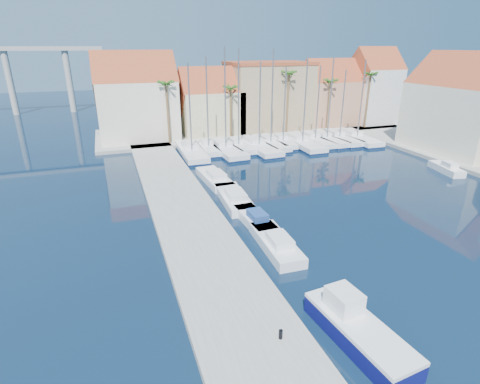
# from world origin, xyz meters

# --- Properties ---
(ground) EXTENTS (260.00, 260.00, 0.00)m
(ground) POSITION_xyz_m (0.00, 0.00, 0.00)
(ground) COLOR black
(ground) RESTS_ON ground
(quay_west) EXTENTS (6.00, 77.00, 0.50)m
(quay_west) POSITION_xyz_m (-9.00, 13.50, 0.25)
(quay_west) COLOR gray
(quay_west) RESTS_ON ground
(shore_north) EXTENTS (54.00, 16.00, 0.50)m
(shore_north) POSITION_xyz_m (10.00, 48.00, 0.25)
(shore_north) COLOR gray
(shore_north) RESTS_ON ground
(bollard) EXTENTS (0.21, 0.21, 0.52)m
(bollard) POSITION_xyz_m (-7.64, -1.66, 0.76)
(bollard) COLOR black
(bollard) RESTS_ON quay_west
(fishing_boat) EXTENTS (2.86, 6.88, 2.34)m
(fishing_boat) POSITION_xyz_m (-3.71, -2.59, 0.78)
(fishing_boat) COLOR #0D0E51
(fishing_boat) RESTS_ON ground
(motorboat_west_0) EXTENTS (2.39, 6.73, 1.40)m
(motorboat_west_0) POSITION_xyz_m (-3.67, 7.49, 0.51)
(motorboat_west_0) COLOR white
(motorboat_west_0) RESTS_ON ground
(motorboat_west_1) EXTENTS (2.05, 5.83, 1.40)m
(motorboat_west_1) POSITION_xyz_m (-3.64, 12.01, 0.51)
(motorboat_west_1) COLOR white
(motorboat_west_1) RESTS_ON ground
(motorboat_west_2) EXTENTS (2.83, 7.61, 1.40)m
(motorboat_west_2) POSITION_xyz_m (-3.80, 17.24, 0.51)
(motorboat_west_2) COLOR white
(motorboat_west_2) RESTS_ON ground
(motorboat_west_3) EXTENTS (2.73, 7.44, 1.40)m
(motorboat_west_3) POSITION_xyz_m (-3.97, 23.66, 0.51)
(motorboat_west_3) COLOR white
(motorboat_west_3) RESTS_ON ground
(motorboat_east_1) EXTENTS (2.67, 5.35, 1.40)m
(motorboat_east_1) POSITION_xyz_m (23.98, 17.63, 0.51)
(motorboat_east_1) COLOR white
(motorboat_east_1) RESTS_ON ground
(sailboat_0) EXTENTS (3.31, 11.43, 12.56)m
(sailboat_0) POSITION_xyz_m (-4.07, 35.62, 0.57)
(sailboat_0) COLOR white
(sailboat_0) RESTS_ON ground
(sailboat_1) EXTENTS (2.67, 8.63, 13.30)m
(sailboat_1) POSITION_xyz_m (-1.29, 36.81, 0.63)
(sailboat_1) COLOR white
(sailboat_1) RESTS_ON ground
(sailboat_2) EXTENTS (3.73, 11.83, 14.53)m
(sailboat_2) POSITION_xyz_m (0.85, 35.57, 0.58)
(sailboat_2) COLOR white
(sailboat_2) RESTS_ON ground
(sailboat_3) EXTENTS (2.96, 9.01, 14.30)m
(sailboat_3) POSITION_xyz_m (3.12, 36.30, 0.64)
(sailboat_3) COLOR white
(sailboat_3) RESTS_ON ground
(sailboat_4) EXTENTS (3.63, 12.01, 12.55)m
(sailboat_4) POSITION_xyz_m (5.95, 35.40, 0.56)
(sailboat_4) COLOR white
(sailboat_4) RESTS_ON ground
(sailboat_5) EXTENTS (3.18, 10.07, 14.27)m
(sailboat_5) POSITION_xyz_m (8.31, 36.37, 0.61)
(sailboat_5) COLOR white
(sailboat_5) RESTS_ON ground
(sailboat_6) EXTENTS (2.85, 8.27, 11.82)m
(sailboat_6) POSITION_xyz_m (10.58, 36.51, 0.61)
(sailboat_6) COLOR white
(sailboat_6) RESTS_ON ground
(sailboat_7) EXTENTS (3.24, 11.66, 13.04)m
(sailboat_7) POSITION_xyz_m (13.12, 35.19, 0.57)
(sailboat_7) COLOR white
(sailboat_7) RESTS_ON ground
(sailboat_8) EXTENTS (2.88, 10.31, 11.86)m
(sailboat_8) POSITION_xyz_m (15.89, 36.07, 0.57)
(sailboat_8) COLOR white
(sailboat_8) RESTS_ON ground
(sailboat_9) EXTENTS (3.49, 10.43, 13.00)m
(sailboat_9) POSITION_xyz_m (17.90, 35.96, 0.59)
(sailboat_9) COLOR white
(sailboat_9) RESTS_ON ground
(sailboat_10) EXTENTS (3.31, 11.08, 11.21)m
(sailboat_10) POSITION_xyz_m (20.34, 36.12, 0.56)
(sailboat_10) COLOR white
(sailboat_10) RESTS_ON ground
(sailboat_11) EXTENTS (3.56, 11.77, 12.63)m
(sailboat_11) POSITION_xyz_m (23.14, 35.29, 0.57)
(sailboat_11) COLOR white
(sailboat_11) RESTS_ON ground
(building_0) EXTENTS (12.30, 9.00, 13.50)m
(building_0) POSITION_xyz_m (-10.00, 47.00, 6.52)
(building_0) COLOR beige
(building_0) RESTS_ON shore_north
(building_1) EXTENTS (10.30, 8.00, 11.00)m
(building_1) POSITION_xyz_m (2.00, 47.00, 5.30)
(building_1) COLOR #C0B187
(building_1) RESTS_ON shore_north
(building_2) EXTENTS (14.20, 10.20, 11.50)m
(building_2) POSITION_xyz_m (13.00, 48.00, 6.26)
(building_2) COLOR #9D8861
(building_2) RESTS_ON shore_north
(building_3) EXTENTS (10.30, 8.00, 12.00)m
(building_3) POSITION_xyz_m (25.00, 47.00, 5.86)
(building_3) COLOR tan
(building_3) RESTS_ON shore_north
(building_4) EXTENTS (8.30, 8.00, 14.00)m
(building_4) POSITION_xyz_m (34.00, 46.00, 6.97)
(building_4) COLOR silver
(building_4) RESTS_ON shore_north
(building_6) EXTENTS (9.00, 14.30, 13.50)m
(building_6) POSITION_xyz_m (32.00, 24.00, 6.52)
(building_6) COLOR beige
(building_6) RESTS_ON shore_east
(palm_0) EXTENTS (2.60, 2.60, 10.15)m
(palm_0) POSITION_xyz_m (-6.00, 42.00, 9.08)
(palm_0) COLOR brown
(palm_0) RESTS_ON shore_north
(palm_1) EXTENTS (2.60, 2.60, 9.15)m
(palm_1) POSITION_xyz_m (4.00, 42.00, 8.14)
(palm_1) COLOR brown
(palm_1) RESTS_ON shore_north
(palm_2) EXTENTS (2.60, 2.60, 11.15)m
(palm_2) POSITION_xyz_m (14.00, 42.00, 10.02)
(palm_2) COLOR brown
(palm_2) RESTS_ON shore_north
(palm_3) EXTENTS (2.60, 2.60, 9.65)m
(palm_3) POSITION_xyz_m (22.00, 42.00, 8.61)
(palm_3) COLOR brown
(palm_3) RESTS_ON shore_north
(palm_4) EXTENTS (2.60, 2.60, 10.65)m
(palm_4) POSITION_xyz_m (30.00, 42.00, 9.55)
(palm_4) COLOR brown
(palm_4) RESTS_ON shore_north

